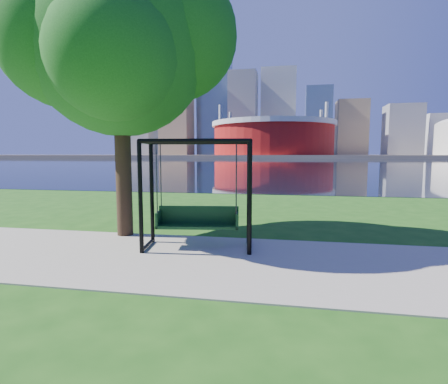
# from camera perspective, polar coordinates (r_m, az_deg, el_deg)

# --- Properties ---
(ground) EXTENTS (900.00, 900.00, 0.00)m
(ground) POSITION_cam_1_polar(r_m,az_deg,el_deg) (8.00, -0.71, -10.14)
(ground) COLOR #1E5114
(ground) RESTS_ON ground
(path) EXTENTS (120.00, 4.00, 0.03)m
(path) POSITION_cam_1_polar(r_m,az_deg,el_deg) (7.53, -1.48, -11.07)
(path) COLOR #9E937F
(path) RESTS_ON ground
(river) EXTENTS (900.00, 180.00, 0.02)m
(river) POSITION_cam_1_polar(r_m,az_deg,el_deg) (109.56, 9.89, 4.86)
(river) COLOR black
(river) RESTS_ON ground
(far_bank) EXTENTS (900.00, 228.00, 2.00)m
(far_bank) POSITION_cam_1_polar(r_m,az_deg,el_deg) (313.53, 10.42, 5.79)
(far_bank) COLOR #937F60
(far_bank) RESTS_ON ground
(stadium) EXTENTS (83.00, 83.00, 32.00)m
(stadium) POSITION_cam_1_polar(r_m,az_deg,el_deg) (243.10, 8.02, 8.89)
(stadium) COLOR maroon
(stadium) RESTS_ON far_bank
(skyline) EXTENTS (392.00, 66.00, 96.50)m
(skyline) POSITION_cam_1_polar(r_m,az_deg,el_deg) (328.70, 9.80, 11.91)
(skyline) COLOR gray
(skyline) RESTS_ON far_bank
(swing) EXTENTS (2.65, 1.42, 2.59)m
(swing) POSITION_cam_1_polar(r_m,az_deg,el_deg) (8.25, -4.32, -0.78)
(swing) COLOR black
(swing) RESTS_ON ground
(park_tree) EXTENTS (6.03, 5.45, 7.49)m
(park_tree) POSITION_cam_1_polar(r_m,az_deg,el_deg) (10.40, -16.82, 22.42)
(park_tree) COLOR black
(park_tree) RESTS_ON ground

